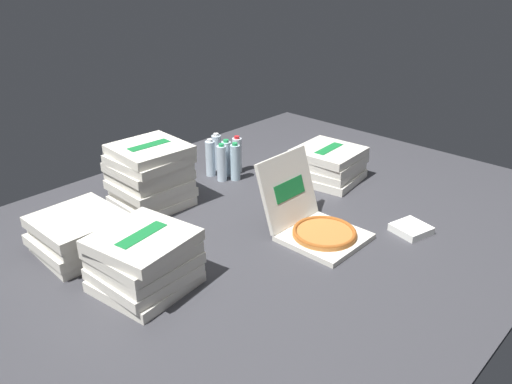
% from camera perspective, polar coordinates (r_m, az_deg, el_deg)
% --- Properties ---
extents(ground_plane, '(3.20, 2.40, 0.02)m').
position_cam_1_polar(ground_plane, '(2.64, 1.31, -3.72)').
color(ground_plane, '#38383D').
extents(open_pizza_box, '(0.36, 0.48, 0.37)m').
position_cam_1_polar(open_pizza_box, '(2.51, 6.45, -3.29)').
color(open_pizza_box, silver).
rests_on(open_pizza_box, ground_plane).
extents(pizza_stack_left_near, '(0.41, 0.41, 0.25)m').
position_cam_1_polar(pizza_stack_left_near, '(2.16, -12.44, -7.50)').
color(pizza_stack_left_near, silver).
rests_on(pizza_stack_left_near, ground_plane).
extents(pizza_stack_right_mid, '(0.40, 0.39, 0.34)m').
position_cam_1_polar(pizza_stack_right_mid, '(2.82, -11.75, 1.84)').
color(pizza_stack_right_mid, silver).
rests_on(pizza_stack_right_mid, ground_plane).
extents(pizza_stack_center_far, '(0.38, 0.39, 0.19)m').
position_cam_1_polar(pizza_stack_center_far, '(2.48, -19.08, -4.45)').
color(pizza_stack_center_far, silver).
rests_on(pizza_stack_center_far, ground_plane).
extents(pizza_stack_right_near, '(0.41, 0.42, 0.20)m').
position_cam_1_polar(pizza_stack_right_near, '(3.13, 8.08, 3.09)').
color(pizza_stack_right_near, silver).
rests_on(pizza_stack_right_near, ground_plane).
extents(water_bottle_0, '(0.06, 0.06, 0.24)m').
position_cam_1_polar(water_bottle_0, '(3.08, -3.85, 3.24)').
color(water_bottle_0, silver).
rests_on(water_bottle_0, ground_plane).
extents(water_bottle_1, '(0.06, 0.06, 0.24)m').
position_cam_1_polar(water_bottle_1, '(3.20, -2.12, 4.16)').
color(water_bottle_1, white).
rests_on(water_bottle_1, ground_plane).
extents(water_bottle_2, '(0.06, 0.06, 0.24)m').
position_cam_1_polar(water_bottle_2, '(3.09, -2.35, 3.35)').
color(water_bottle_2, silver).
rests_on(water_bottle_2, ground_plane).
extents(water_bottle_3, '(0.06, 0.06, 0.24)m').
position_cam_1_polar(water_bottle_3, '(3.16, -5.12, 3.78)').
color(water_bottle_3, silver).
rests_on(water_bottle_3, ground_plane).
extents(water_bottle_4, '(0.06, 0.06, 0.24)m').
position_cam_1_polar(water_bottle_4, '(3.14, -3.33, 3.73)').
color(water_bottle_4, silver).
rests_on(water_bottle_4, ground_plane).
extents(water_bottle_5, '(0.06, 0.06, 0.24)m').
position_cam_1_polar(water_bottle_5, '(3.25, -4.43, 4.48)').
color(water_bottle_5, silver).
rests_on(water_bottle_5, ground_plane).
extents(napkin_pile, '(0.20, 0.20, 0.04)m').
position_cam_1_polar(napkin_pile, '(2.65, 16.94, -3.97)').
color(napkin_pile, white).
rests_on(napkin_pile, ground_plane).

